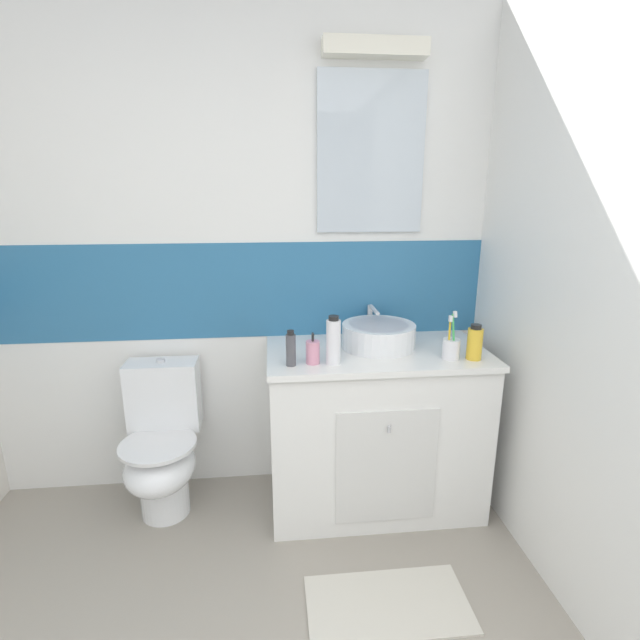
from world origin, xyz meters
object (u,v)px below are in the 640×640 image
at_px(shampoo_bottle_tall, 333,341).
at_px(deodorant_spray_can, 291,349).
at_px(mouthwash_bottle, 475,343).
at_px(toothbrush_cup, 451,347).
at_px(toilet, 162,446).
at_px(sink_basin, 378,335).
at_px(soap_dispenser, 313,352).

height_order(shampoo_bottle_tall, deodorant_spray_can, shampoo_bottle_tall).
height_order(mouthwash_bottle, deodorant_spray_can, mouthwash_bottle).
distance_m(shampoo_bottle_tall, mouthwash_bottle, 0.66).
height_order(toothbrush_cup, shampoo_bottle_tall, toothbrush_cup).
xyz_separation_m(toothbrush_cup, deodorant_spray_can, (-0.74, -0.01, 0.02)).
bearing_deg(shampoo_bottle_tall, toilet, 166.02).
distance_m(toilet, deodorant_spray_can, 0.89).
bearing_deg(sink_basin, soap_dispenser, -150.32).
distance_m(soap_dispenser, mouthwash_bottle, 0.75).
xyz_separation_m(toothbrush_cup, shampoo_bottle_tall, (-0.55, -0.01, 0.05)).
relative_size(shampoo_bottle_tall, deodorant_spray_can, 1.37).
height_order(sink_basin, deodorant_spray_can, sink_basin).
bearing_deg(deodorant_spray_can, mouthwash_bottle, -0.31).
relative_size(toothbrush_cup, soap_dispenser, 1.60).
height_order(sink_basin, toothbrush_cup, toothbrush_cup).
xyz_separation_m(sink_basin, mouthwash_bottle, (0.40, -0.22, 0.02)).
relative_size(toilet, shampoo_bottle_tall, 3.48).
bearing_deg(soap_dispenser, toilet, 165.60).
xyz_separation_m(sink_basin, toilet, (-1.10, -0.00, -0.55)).
distance_m(sink_basin, deodorant_spray_can, 0.50).
xyz_separation_m(soap_dispenser, shampoo_bottle_tall, (0.09, -0.02, 0.05)).
relative_size(toilet, soap_dispenser, 5.34).
bearing_deg(shampoo_bottle_tall, soap_dispenser, 169.52).
bearing_deg(toothbrush_cup, shampoo_bottle_tall, -178.95).
bearing_deg(mouthwash_bottle, deodorant_spray_can, 179.69).
height_order(toothbrush_cup, soap_dispenser, toothbrush_cup).
xyz_separation_m(sink_basin, shampoo_bottle_tall, (-0.25, -0.21, 0.04)).
height_order(toothbrush_cup, mouthwash_bottle, toothbrush_cup).
height_order(toilet, deodorant_spray_can, deodorant_spray_can).
xyz_separation_m(shampoo_bottle_tall, deodorant_spray_can, (-0.19, -0.00, -0.03)).
bearing_deg(toilet, soap_dispenser, -14.40).
bearing_deg(toilet, toothbrush_cup, -8.14).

